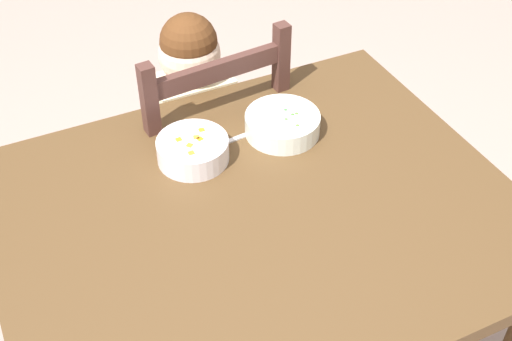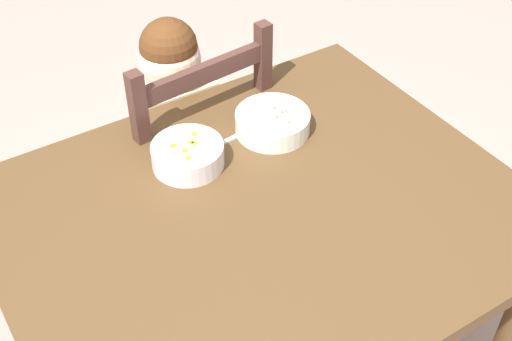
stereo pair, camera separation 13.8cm
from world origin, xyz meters
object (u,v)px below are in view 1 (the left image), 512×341
bowl_of_peas (282,124)px  spoon (223,143)px  dining_table (258,242)px  child_figure (198,121)px  bowl_of_carrots (193,149)px  dining_chair (202,165)px

bowl_of_peas → spoon: size_ratio=1.36×
dining_table → spoon: bearing=85.3°
spoon → dining_table: bearing=-94.7°
child_figure → bowl_of_peas: child_figure is taller
child_figure → bowl_of_carrots: child_figure is taller
spoon → bowl_of_peas: bearing=-7.8°
dining_table → spoon: spoon is taller
dining_chair → child_figure: child_figure is taller
bowl_of_peas → spoon: bowl_of_peas is taller
dining_chair → bowl_of_carrots: (-0.12, -0.30, 0.33)m
dining_table → bowl_of_carrots: bearing=106.9°
dining_chair → child_figure: 0.17m
bowl_of_carrots → spoon: 0.09m
dining_chair → dining_table: bearing=-96.4°
dining_chair → bowl_of_peas: 0.46m
dining_table → child_figure: child_figure is taller
dining_chair → spoon: bearing=-97.8°
child_figure → dining_table: bearing=-95.9°
dining_table → bowl_of_carrots: bowl_of_carrots is taller
bowl_of_peas → spoon: bearing=172.2°
dining_table → bowl_of_carrots: size_ratio=6.64×
bowl_of_peas → bowl_of_carrots: bowl_of_carrots is taller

